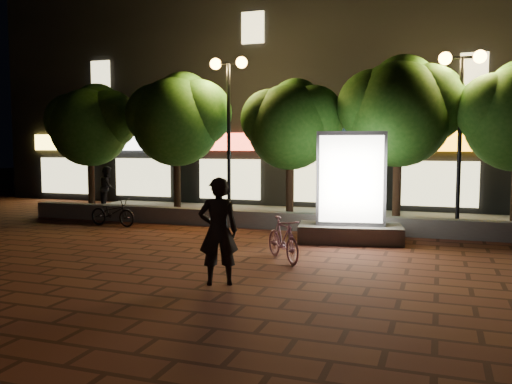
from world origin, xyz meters
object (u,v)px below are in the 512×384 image
at_px(street_lamp_right, 461,94).
at_px(pedestrian, 108,187).
at_px(ad_kiosk, 351,197).
at_px(tree_left, 179,116).
at_px(tree_far_left, 92,122).
at_px(tree_mid, 292,121).
at_px(street_lamp_left, 229,96).
at_px(tree_right, 401,107).
at_px(scooter_pink, 283,239).
at_px(scooter_parked, 113,212).
at_px(rider, 218,231).

bearing_deg(street_lamp_right, pedestrian, 175.87).
bearing_deg(ad_kiosk, pedestrian, 160.40).
relative_size(tree_left, ad_kiosk, 1.75).
bearing_deg(tree_far_left, tree_mid, -0.00).
height_order(tree_left, street_lamp_left, street_lamp_left).
xyz_separation_m(tree_right, scooter_pink, (-1.96, -5.58, -3.10)).
distance_m(street_lamp_left, ad_kiosk, 5.83).
bearing_deg(pedestrian, ad_kiosk, -134.70).
relative_size(street_lamp_left, scooter_parked, 3.23).
bearing_deg(tree_mid, tree_left, 180.00).
bearing_deg(pedestrian, rider, -161.04).
xyz_separation_m(street_lamp_left, street_lamp_right, (7.00, 0.00, -0.13)).
relative_size(ad_kiosk, scooter_pink, 1.80).
relative_size(tree_far_left, rider, 2.44).
relative_size(tree_far_left, tree_left, 0.95).
xyz_separation_m(street_lamp_right, pedestrian, (-12.29, 0.89, -3.01)).
relative_size(tree_far_left, scooter_pink, 2.98).
bearing_deg(tree_left, street_lamp_left, -7.70).
relative_size(tree_right, rider, 2.66).
xyz_separation_m(tree_mid, tree_right, (3.31, 0.00, 0.35)).
bearing_deg(street_lamp_right, tree_left, 178.32).
relative_size(tree_mid, rider, 2.37).
bearing_deg(scooter_pink, street_lamp_right, 15.98).
relative_size(street_lamp_left, scooter_pink, 3.33).
height_order(tree_mid, rider, tree_mid).
height_order(scooter_parked, pedestrian, pedestrian).
bearing_deg(street_lamp_right, rider, -118.77).
relative_size(tree_left, tree_right, 0.97).
relative_size(street_lamp_left, street_lamp_right, 1.04).
xyz_separation_m(tree_left, scooter_parked, (-0.94, -2.59, -3.02)).
relative_size(tree_right, pedestrian, 3.15).
bearing_deg(street_lamp_left, scooter_parked, -141.12).
relative_size(ad_kiosk, scooter_parked, 1.75).
height_order(tree_left, scooter_parked, tree_left).
distance_m(scooter_parked, pedestrian, 4.04).
relative_size(tree_left, pedestrian, 3.04).
height_order(tree_far_left, street_lamp_right, street_lamp_right).
bearing_deg(scooter_parked, tree_far_left, 49.01).
bearing_deg(tree_mid, street_lamp_right, -3.04).
height_order(ad_kiosk, rider, ad_kiosk).
bearing_deg(scooter_parked, scooter_pink, -111.26).
distance_m(tree_left, tree_mid, 4.00).
relative_size(tree_left, scooter_parked, 3.05).
distance_m(ad_kiosk, rider, 5.21).
bearing_deg(scooter_pink, tree_right, 30.75).
height_order(tree_right, rider, tree_right).
bearing_deg(scooter_pink, ad_kiosk, 30.65).
bearing_deg(rider, scooter_pink, -129.47).
bearing_deg(tree_left, tree_right, 0.00).
relative_size(tree_mid, scooter_parked, 2.81).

